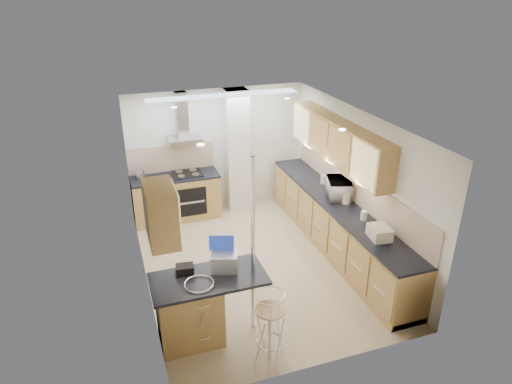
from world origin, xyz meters
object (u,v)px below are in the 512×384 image
object	(u,v)px
bar_stool_near	(201,314)
bread_bin	(380,233)
laptop	(224,262)
microwave	(339,188)
bar_stool_end	(270,326)

from	to	relation	value
bar_stool_near	bread_bin	world-z (taller)	bread_bin
laptop	bar_stool_near	world-z (taller)	laptop
bar_stool_near	bread_bin	xyz separation A→B (m)	(2.76, 0.30, 0.52)
microwave	bar_stool_near	size ratio (longest dim) A/B	0.60
laptop	bar_stool_end	world-z (taller)	laptop
bar_stool_near	bar_stool_end	xyz separation A→B (m)	(0.76, -0.48, -0.01)
bar_stool_end	bar_stool_near	bearing A→B (deg)	77.04
bar_stool_end	microwave	bearing A→B (deg)	-24.08
bar_stool_near	laptop	bearing A→B (deg)	9.81
bar_stool_near	bar_stool_end	world-z (taller)	bar_stool_near
bread_bin	bar_stool_end	bearing A→B (deg)	-151.56
bar_stool_near	bar_stool_end	bearing A→B (deg)	-52.73
laptop	bread_bin	bearing A→B (deg)	19.73
laptop	bread_bin	distance (m)	2.38
microwave	bread_bin	xyz separation A→B (m)	(-0.12, -1.47, -0.07)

